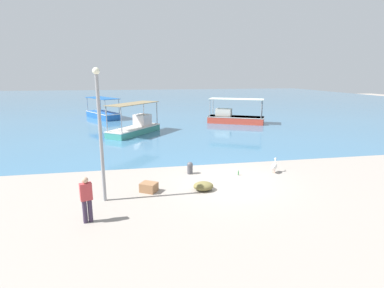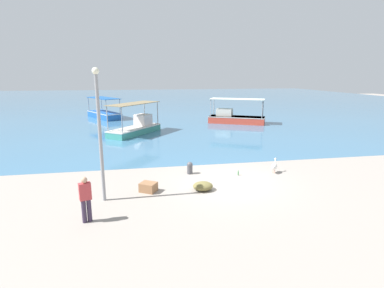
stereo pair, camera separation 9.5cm
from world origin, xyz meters
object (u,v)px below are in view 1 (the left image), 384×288
at_px(fishing_boat_center, 136,127).
at_px(fishing_boat_far_left, 103,114).
at_px(mooring_bollard, 190,168).
at_px(pelican, 274,166).
at_px(cargo_crate, 149,187).
at_px(net_pile, 203,186).
at_px(glass_bottle, 238,173).
at_px(fisherman_standing, 87,198).
at_px(fishing_boat_near_right, 234,117).
at_px(lamp_post, 100,128).

distance_m(fishing_boat_center, fishing_boat_far_left, 11.21).
bearing_deg(mooring_bollard, fishing_boat_far_left, 106.48).
xyz_separation_m(pelican, cargo_crate, (-6.71, -1.42, -0.17)).
bearing_deg(fishing_boat_far_left, fishing_boat_center, -70.10).
xyz_separation_m(net_pile, glass_bottle, (2.26, 1.68, -0.09)).
relative_size(fisherman_standing, glass_bottle, 6.26).
bearing_deg(pelican, fisherman_standing, -156.46).
bearing_deg(fisherman_standing, glass_bottle, 29.17).
xyz_separation_m(fishing_boat_near_right, fisherman_standing, (-12.19, -20.37, 0.28)).
relative_size(fishing_boat_near_right, mooring_bollard, 9.46).
relative_size(lamp_post, fisherman_standing, 3.20).
xyz_separation_m(fishing_boat_center, fishing_boat_far_left, (-3.81, 10.54, -0.09)).
bearing_deg(fishing_boat_near_right, mooring_bollard, -115.92).
bearing_deg(pelican, fishing_boat_center, 120.15).
relative_size(fishing_boat_center, fishing_boat_near_right, 0.90).
distance_m(fishing_boat_near_right, glass_bottle, 17.30).
bearing_deg(fishing_boat_near_right, fishing_boat_center, -158.96).
distance_m(fisherman_standing, net_pile, 5.25).
distance_m(fishing_boat_near_right, cargo_crate, 20.46).
distance_m(pelican, lamp_post, 9.21).
xyz_separation_m(pelican, fisherman_standing, (-8.97, -3.91, 0.53)).
bearing_deg(pelican, lamp_post, -166.46).
bearing_deg(cargo_crate, pelican, 11.98).
xyz_separation_m(fishing_boat_center, net_pile, (2.97, -14.15, -0.42)).
xyz_separation_m(fishing_boat_center, lamp_post, (-1.33, -14.51, 2.45)).
bearing_deg(fisherman_standing, cargo_crate, 47.70).
height_order(fishing_boat_center, cargo_crate, fishing_boat_center).
relative_size(fishing_boat_far_left, mooring_bollard, 9.11).
bearing_deg(fishing_boat_near_right, fisherman_standing, -120.89).
bearing_deg(fishing_boat_near_right, pelican, -101.06).
distance_m(fishing_boat_near_right, lamp_post, 22.09).
distance_m(lamp_post, glass_bottle, 7.48).
bearing_deg(fisherman_standing, net_pile, 25.11).
bearing_deg(pelican, mooring_bollard, 171.24).
xyz_separation_m(lamp_post, mooring_bollard, (4.11, 2.75, -2.72)).
distance_m(lamp_post, cargo_crate, 3.46).
relative_size(fishing_boat_far_left, net_pile, 6.42).
relative_size(mooring_bollard, cargo_crate, 0.93).
distance_m(mooring_bollard, glass_bottle, 2.56).
relative_size(mooring_bollard, glass_bottle, 2.39).
xyz_separation_m(fisherman_standing, cargo_crate, (2.26, 2.48, -0.70)).
xyz_separation_m(fisherman_standing, glass_bottle, (6.96, 3.89, -0.80)).
relative_size(fishing_boat_near_right, net_pile, 6.67).
xyz_separation_m(fishing_boat_far_left, net_pile, (6.79, -24.69, -0.33)).
bearing_deg(cargo_crate, fisherman_standing, -132.30).
bearing_deg(lamp_post, fishing_boat_far_left, 95.66).
distance_m(lamp_post, mooring_bollard, 5.64).
bearing_deg(fishing_boat_center, fishing_boat_far_left, 109.90).
distance_m(fishing_boat_near_right, net_pile, 19.65).
xyz_separation_m(fishing_boat_near_right, glass_bottle, (-5.22, -16.48, -0.52)).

